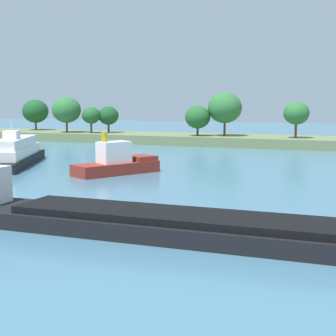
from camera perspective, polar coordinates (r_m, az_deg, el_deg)
The scene contains 4 objects.
treeline_island at distance 112.55m, azimuth -2.80°, elevation 4.26°, with size 97.41×14.42×10.68m.
tugboat at distance 63.33m, azimuth -5.65°, elevation 0.57°, with size 8.35×11.32×5.21m.
cargo_barge at distance 34.62m, azimuth -2.23°, elevation -5.88°, with size 33.57×5.86×5.75m.
white_riverboat at distance 74.65m, azimuth -16.47°, elevation 1.59°, with size 12.17×19.92×6.36m.
Camera 1 is at (23.81, -16.98, 8.87)m, focal length 54.87 mm.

